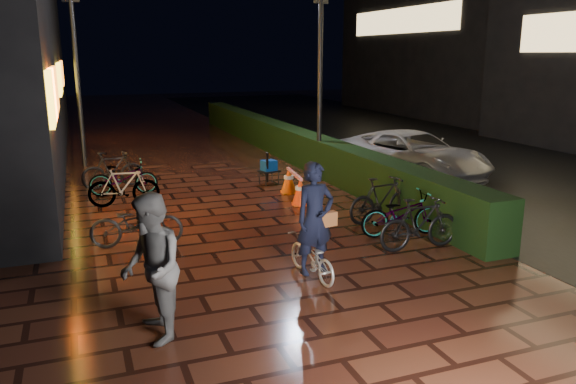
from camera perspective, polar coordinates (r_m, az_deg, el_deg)
name	(u,v)px	position (r m, az deg, el deg)	size (l,w,h in m)	color
ground	(274,245)	(9.98, -1.45, -5.43)	(80.00, 80.00, 0.00)	#381911
asphalt_road	(492,162)	(18.72, 20.05, 2.88)	(11.00, 60.00, 0.01)	black
hedge	(288,142)	(18.29, 0.05, 5.07)	(0.70, 20.00, 1.00)	black
bystander_person	(151,269)	(6.71, -13.71, -7.58)	(0.87, 0.67, 1.78)	#5A595C
van	(412,155)	(15.65, 12.50, 3.72)	(2.07, 4.50, 1.25)	#B4B4B9
lamp_post_hedge	(320,78)	(15.17, 3.27, 11.52)	(0.46, 0.24, 4.88)	black
lamp_post_sf	(77,72)	(17.76, -20.65, 11.34)	(0.48, 0.15, 5.06)	black
cyclist	(313,236)	(8.35, 2.59, -4.52)	(0.68, 1.30, 1.80)	silver
traffic_barrier	(294,185)	(13.09, 0.64, 0.67)	(0.55, 1.54, 0.63)	#FF3F0D
cart_assembly	(269,167)	(14.46, -1.97, 2.57)	(0.57, 0.60, 0.91)	black
parked_bikes_storefront	(123,187)	(12.87, -16.38, 0.45)	(1.79, 5.48, 0.93)	black
parked_bikes_hedge	(400,212)	(10.62, 11.33, -1.99)	(1.79, 2.20, 0.93)	black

